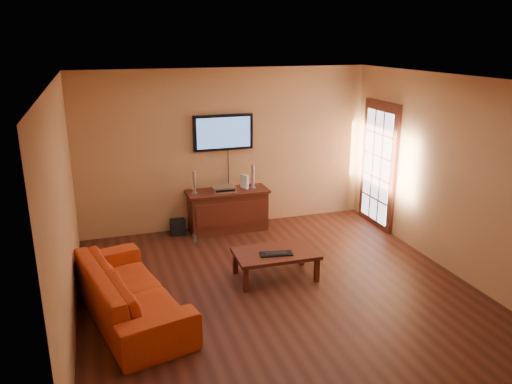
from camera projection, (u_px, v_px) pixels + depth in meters
name	position (u px, v px, depth m)	size (l,w,h in m)	color
ground_plane	(277.00, 289.00, 6.56)	(5.00, 5.00, 0.00)	#36170F
room_walls	(263.00, 153.00, 6.63)	(5.00, 5.00, 5.00)	tan
french_door	(378.00, 167.00, 8.52)	(0.07, 1.02, 2.22)	#3E170E
media_console	(228.00, 210.00, 8.46)	(1.37, 0.52, 0.71)	#3E170E
television	(223.00, 132.00, 8.28)	(1.01, 0.08, 0.60)	black
coffee_table	(275.00, 255.00, 6.77)	(1.13, 0.69, 0.38)	#3E170E
sofa	(129.00, 282.00, 5.83)	(2.19, 0.64, 0.86)	#BE3C15
speaker_left	(194.00, 183.00, 8.15)	(0.10, 0.10, 0.38)	silver
speaker_right	(253.00, 177.00, 8.45)	(0.11, 0.11, 0.40)	silver
av_receiver	(224.00, 189.00, 8.31)	(0.37, 0.27, 0.09)	silver
game_console	(244.00, 182.00, 8.46)	(0.05, 0.17, 0.23)	white
subwoofer	(178.00, 227.00, 8.36)	(0.24, 0.24, 0.24)	black
bottle	(195.00, 239.00, 7.94)	(0.07, 0.07, 0.19)	white
keyboard	(276.00, 254.00, 6.66)	(0.46, 0.23, 0.03)	black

